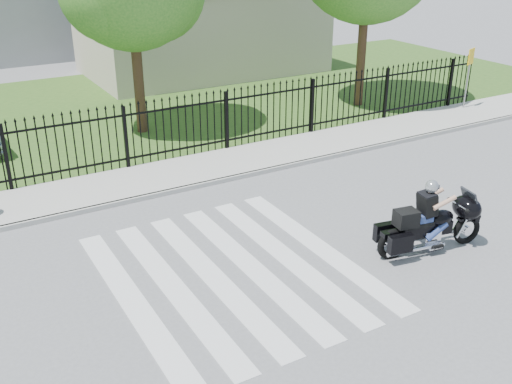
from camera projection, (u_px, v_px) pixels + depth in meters
ground at (233, 272)px, 11.47m from camera, size 120.00×120.00×0.00m
crosswalk at (233, 272)px, 11.47m from camera, size 5.00×5.50×0.01m
sidewalk at (142, 181)px, 15.40m from camera, size 40.00×2.00×0.12m
curb at (156, 195)px, 14.61m from camera, size 40.00×0.12×0.12m
grass_strip at (72, 115)px, 20.95m from camera, size 40.00×12.00×0.02m
iron_fence at (126, 139)px, 15.85m from camera, size 26.00×0.04×1.80m
building_low at (202, 32)px, 26.61m from camera, size 10.00×6.00×3.50m
motorcycle_rider at (429, 222)px, 11.96m from camera, size 2.41×1.06×1.60m
traffic_sign at (470, 66)px, 20.79m from camera, size 0.44×0.20×2.09m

